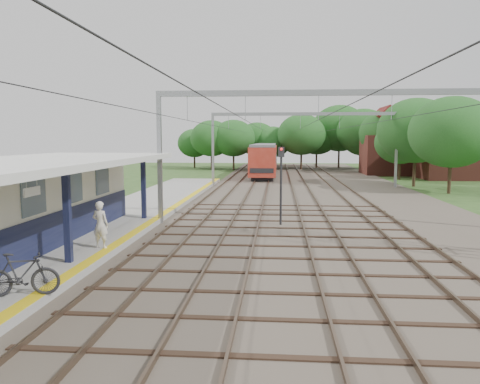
{
  "coord_description": "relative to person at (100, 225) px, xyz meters",
  "views": [
    {
      "loc": [
        1.21,
        -9.08,
        4.53
      ],
      "look_at": [
        -0.91,
        16.7,
        1.6
      ],
      "focal_mm": 35.0,
      "sensor_mm": 36.0,
      "label": 1
    }
  ],
  "objects": [
    {
      "name": "ground",
      "position": [
        5.6,
        -8.13,
        -1.26
      ],
      "size": [
        160.0,
        160.0,
        0.0
      ],
      "primitive_type": "plane",
      "color": "#2D4C1E",
      "rests_on": "ground"
    },
    {
      "name": "ballast_bed",
      "position": [
        9.6,
        21.87,
        -1.21
      ],
      "size": [
        18.0,
        90.0,
        0.1
      ],
      "primitive_type": "cube",
      "color": "#473D33",
      "rests_on": "ground"
    },
    {
      "name": "platform",
      "position": [
        -1.9,
        5.87,
        -1.09
      ],
      "size": [
        5.0,
        52.0,
        0.35
      ],
      "primitive_type": "cube",
      "color": "gray",
      "rests_on": "ground"
    },
    {
      "name": "yellow_stripe",
      "position": [
        0.35,
        5.87,
        -0.91
      ],
      "size": [
        0.45,
        52.0,
        0.01
      ],
      "primitive_type": "cube",
      "color": "yellow",
      "rests_on": "platform"
    },
    {
      "name": "station_building",
      "position": [
        -3.28,
        -1.13,
        0.78
      ],
      "size": [
        3.41,
        18.0,
        3.4
      ],
      "color": "beige",
      "rests_on": "platform"
    },
    {
      "name": "canopy",
      "position": [
        -2.17,
        -2.13,
        2.38
      ],
      "size": [
        6.4,
        20.0,
        3.44
      ],
      "color": "black",
      "rests_on": "platform"
    },
    {
      "name": "rail_tracks",
      "position": [
        7.1,
        21.87,
        -1.09
      ],
      "size": [
        11.8,
        88.0,
        0.15
      ],
      "color": "brown",
      "rests_on": "ballast_bed"
    },
    {
      "name": "catenary_system",
      "position": [
        8.99,
        17.16,
        4.25
      ],
      "size": [
        17.22,
        88.0,
        7.0
      ],
      "color": "gray",
      "rests_on": "ground"
    },
    {
      "name": "tree_band",
      "position": [
        9.44,
        49.0,
        3.66
      ],
      "size": [
        31.72,
        30.88,
        8.82
      ],
      "color": "#382619",
      "rests_on": "ground"
    },
    {
      "name": "house_near",
      "position": [
        26.6,
        37.87,
        1.72
      ],
      "size": [
        7.0,
        6.12,
        7.89
      ],
      "color": "brown",
      "rests_on": "ground"
    },
    {
      "name": "house_far",
      "position": [
        21.6,
        43.87,
        1.97
      ],
      "size": [
        8.0,
        6.12,
        8.66
      ],
      "color": "brown",
      "rests_on": "ground"
    },
    {
      "name": "person",
      "position": [
        0.0,
        0.0,
        0.0
      ],
      "size": [
        0.75,
        0.58,
        1.83
      ],
      "primitive_type": "imported",
      "rotation": [
        0.0,
        0.0,
        2.91
      ],
      "color": "silver",
      "rests_on": "platform"
    },
    {
      "name": "bicycle",
      "position": [
        0.0,
        -5.6,
        -0.32
      ],
      "size": [
        2.04,
        1.05,
        1.18
      ],
      "primitive_type": "imported",
      "rotation": [
        0.0,
        0.0,
        1.84
      ],
      "color": "black",
      "rests_on": "platform"
    },
    {
      "name": "train",
      "position": [
        5.1,
        49.07,
        0.88
      ],
      "size": [
        2.92,
        36.38,
        3.84
      ],
      "color": "black",
      "rests_on": "ballast_bed"
    },
    {
      "name": "signal_post",
      "position": [
        6.95,
        6.86,
        1.29
      ],
      "size": [
        0.32,
        0.29,
        4.13
      ],
      "rotation": [
        0.0,
        0.0,
        0.35
      ],
      "color": "black",
      "rests_on": "ground"
    }
  ]
}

